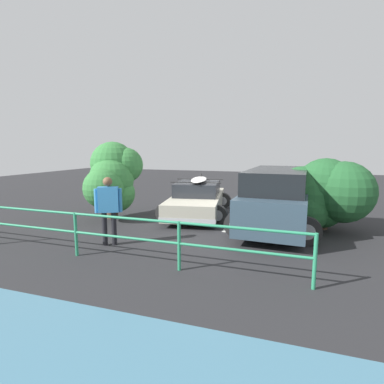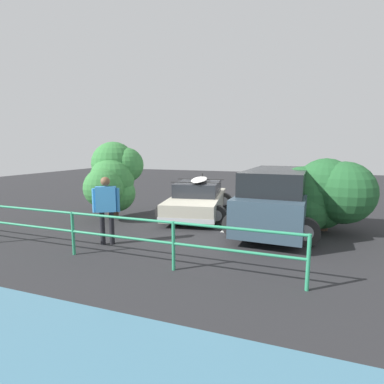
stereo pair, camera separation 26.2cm
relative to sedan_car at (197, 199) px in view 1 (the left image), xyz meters
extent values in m
cube|color=#28282B|center=(-0.76, 0.61, -0.60)|extent=(44.00, 44.00, 0.02)
cube|color=silver|center=(-1.46, 0.04, -0.59)|extent=(0.12, 3.99, 0.00)
cube|color=#B7B29E|center=(-0.01, 0.04, -0.13)|extent=(2.41, 4.61, 0.57)
cube|color=#23262B|center=(0.02, -0.13, 0.39)|extent=(1.84, 2.32, 0.48)
cube|color=silver|center=(-0.35, 2.17, -0.30)|extent=(1.77, 0.38, 0.14)
cube|color=silver|center=(0.33, -2.08, -0.30)|extent=(1.77, 0.38, 0.14)
cylinder|color=black|center=(-1.10, 1.25, -0.27)|extent=(0.65, 0.18, 0.65)
cylinder|color=#99999E|center=(-1.10, 1.25, -0.27)|extent=(0.36, 0.19, 0.36)
cylinder|color=black|center=(0.65, 1.53, -0.27)|extent=(0.65, 0.18, 0.65)
cylinder|color=#99999E|center=(0.65, 1.53, -0.27)|extent=(0.36, 0.19, 0.36)
cylinder|color=black|center=(-0.67, -1.44, -0.27)|extent=(0.65, 0.18, 0.65)
cylinder|color=#99999E|center=(-0.67, -1.44, -0.27)|extent=(0.36, 0.19, 0.36)
cylinder|color=black|center=(1.08, -1.16, -0.27)|extent=(0.65, 0.18, 0.65)
cylinder|color=#99999E|center=(1.08, -1.16, -0.27)|extent=(0.36, 0.19, 0.36)
cylinder|color=black|center=(-0.07, 0.44, 0.67)|extent=(1.81, 0.32, 0.03)
cylinder|color=black|center=(0.11, -0.70, 0.67)|extent=(1.81, 0.32, 0.03)
ellipsoid|color=white|center=(-0.04, -0.08, 0.73)|extent=(0.99, 2.29, 0.09)
cone|color=black|center=(0.14, -0.95, 0.85)|extent=(0.10, 0.10, 0.14)
cube|color=#334756|center=(-2.92, 1.05, 0.13)|extent=(2.03, 4.86, 0.97)
cube|color=black|center=(-2.92, 1.05, 0.94)|extent=(1.84, 3.80, 0.64)
cylinder|color=black|center=(-3.05, -1.43, 0.23)|extent=(0.67, 0.22, 0.66)
cylinder|color=black|center=(-3.75, 2.53, -0.23)|extent=(0.74, 0.22, 0.74)
cylinder|color=#99999E|center=(-3.75, 2.53, -0.23)|extent=(0.41, 0.23, 0.41)
cylinder|color=black|center=(-1.93, 2.43, -0.23)|extent=(0.74, 0.22, 0.74)
cylinder|color=#99999E|center=(-1.93, 2.43, -0.23)|extent=(0.41, 0.23, 0.41)
cylinder|color=black|center=(-3.91, -0.33, -0.23)|extent=(0.74, 0.22, 0.74)
cylinder|color=#99999E|center=(-3.91, -0.33, -0.23)|extent=(0.41, 0.23, 0.41)
cylinder|color=black|center=(-2.09, -0.43, -0.23)|extent=(0.74, 0.22, 0.74)
cylinder|color=#99999E|center=(-2.09, -0.43, -0.23)|extent=(0.41, 0.23, 0.41)
cylinder|color=black|center=(0.97, 4.08, -0.16)|extent=(0.13, 0.13, 0.87)
cylinder|color=black|center=(1.18, 4.18, -0.16)|extent=(0.13, 0.13, 0.87)
cube|color=#3D8ED1|center=(1.07, 4.13, 0.60)|extent=(0.54, 0.41, 0.65)
sphere|color=brown|center=(1.07, 4.13, 1.05)|extent=(0.23, 0.23, 0.23)
cylinder|color=#3D8ED1|center=(0.81, 3.99, 0.57)|extent=(0.09, 0.09, 0.61)
cylinder|color=#3D8ED1|center=(1.34, 4.27, 0.57)|extent=(0.09, 0.09, 0.61)
cylinder|color=#2D9366|center=(-3.76, 5.11, -0.08)|extent=(0.07, 0.07, 1.03)
cylinder|color=#2D9366|center=(-1.21, 5.08, -0.08)|extent=(0.07, 0.07, 1.03)
cylinder|color=#2D9366|center=(1.35, 5.05, -0.08)|extent=(0.07, 0.07, 1.03)
cylinder|color=#2D9366|center=(1.35, 5.05, 0.40)|extent=(10.23, 0.18, 0.06)
cylinder|color=#2D9366|center=(1.35, 5.05, -0.03)|extent=(10.23, 0.18, 0.06)
cylinder|color=#4C3828|center=(2.71, 1.49, -0.28)|extent=(0.38, 0.38, 0.63)
sphere|color=#387F3D|center=(2.62, 2.10, 0.56)|extent=(1.34, 1.34, 1.34)
sphere|color=#387F3D|center=(2.85, 1.14, 1.33)|extent=(1.59, 1.59, 1.59)
sphere|color=#387F3D|center=(2.54, 1.48, 0.30)|extent=(1.31, 1.31, 1.31)
sphere|color=#387F3D|center=(2.69, 1.51, 0.80)|extent=(1.55, 1.55, 1.55)
sphere|color=#387F3D|center=(2.41, 1.02, 1.28)|extent=(1.27, 1.27, 1.27)
cylinder|color=#4C3828|center=(-4.27, 0.69, -0.39)|extent=(0.35, 0.35, 0.42)
sphere|color=#235B2D|center=(-3.84, 0.52, 0.48)|extent=(1.27, 1.27, 1.27)
sphere|color=#235B2D|center=(-3.70, 0.77, 0.34)|extent=(2.02, 2.02, 2.02)
sphere|color=#235B2D|center=(-4.25, 0.82, 0.12)|extent=(1.27, 1.27, 1.27)
sphere|color=#235B2D|center=(-3.72, 1.15, 0.08)|extent=(1.44, 1.44, 1.44)
sphere|color=#235B2D|center=(-4.29, 0.76, 0.71)|extent=(1.77, 1.77, 1.77)
sphere|color=#235B2D|center=(-4.76, 0.95, 0.61)|extent=(1.81, 1.81, 1.81)
camera|label=1|loc=(-3.30, 10.55, 1.88)|focal=28.00mm
camera|label=2|loc=(-3.55, 10.46, 1.88)|focal=28.00mm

